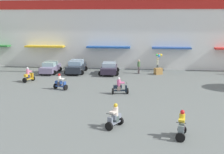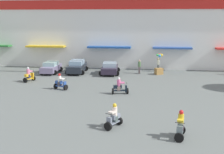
{
  "view_description": "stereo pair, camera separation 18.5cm",
  "coord_description": "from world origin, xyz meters",
  "px_view_note": "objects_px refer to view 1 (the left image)",
  "views": [
    {
      "loc": [
        5.06,
        -7.6,
        6.67
      ],
      "look_at": [
        2.15,
        17.05,
        1.54
      ],
      "focal_mm": 46.62,
      "sensor_mm": 36.0,
      "label": 1
    },
    {
      "loc": [
        5.24,
        -7.58,
        6.67
      ],
      "look_at": [
        2.15,
        17.05,
        1.54
      ],
      "focal_mm": 46.62,
      "sensor_mm": 36.0,
      "label": 2
    }
  ],
  "objects_px": {
    "scooter_rider_0": "(115,118)",
    "scooter_rider_2": "(60,83)",
    "parked_car_1": "(76,67)",
    "scooter_rider_5": "(29,76)",
    "parked_car_0": "(50,67)",
    "pedestrian_3": "(158,64)",
    "parked_car_2": "(109,68)",
    "balloon_vendor_cart": "(158,67)",
    "scooter_rider_1": "(120,87)",
    "scooter_rider_4": "(182,127)",
    "pedestrian_1": "(139,66)"
  },
  "relations": [
    {
      "from": "scooter_rider_4",
      "to": "parked_car_0",
      "type": "bearing_deg",
      "value": 127.3
    },
    {
      "from": "scooter_rider_0",
      "to": "scooter_rider_4",
      "type": "bearing_deg",
      "value": -15.97
    },
    {
      "from": "parked_car_0",
      "to": "scooter_rider_1",
      "type": "xyz_separation_m",
      "value": [
        9.22,
        -8.67,
        -0.11
      ]
    },
    {
      "from": "parked_car_1",
      "to": "pedestrian_1",
      "type": "bearing_deg",
      "value": 3.91
    },
    {
      "from": "parked_car_2",
      "to": "balloon_vendor_cart",
      "type": "xyz_separation_m",
      "value": [
        5.8,
        0.51,
        0.15
      ]
    },
    {
      "from": "pedestrian_3",
      "to": "scooter_rider_5",
      "type": "bearing_deg",
      "value": -151.38
    },
    {
      "from": "parked_car_0",
      "to": "parked_car_2",
      "type": "height_order",
      "value": "parked_car_0"
    },
    {
      "from": "scooter_rider_5",
      "to": "pedestrian_3",
      "type": "bearing_deg",
      "value": 28.62
    },
    {
      "from": "scooter_rider_4",
      "to": "scooter_rider_1",
      "type": "bearing_deg",
      "value": 115.34
    },
    {
      "from": "pedestrian_3",
      "to": "scooter_rider_0",
      "type": "bearing_deg",
      "value": -99.6
    },
    {
      "from": "balloon_vendor_cart",
      "to": "scooter_rider_1",
      "type": "bearing_deg",
      "value": -111.42
    },
    {
      "from": "scooter_rider_1",
      "to": "balloon_vendor_cart",
      "type": "distance_m",
      "value": 10.17
    },
    {
      "from": "scooter_rider_4",
      "to": "balloon_vendor_cart",
      "type": "height_order",
      "value": "balloon_vendor_cart"
    },
    {
      "from": "parked_car_2",
      "to": "scooter_rider_5",
      "type": "xyz_separation_m",
      "value": [
        -7.86,
        -5.18,
        -0.06
      ]
    },
    {
      "from": "scooter_rider_2",
      "to": "pedestrian_3",
      "type": "distance_m",
      "value": 13.87
    },
    {
      "from": "parked_car_2",
      "to": "scooter_rider_1",
      "type": "xyz_separation_m",
      "value": [
        2.09,
        -8.96,
        -0.1
      ]
    },
    {
      "from": "scooter_rider_0",
      "to": "pedestrian_3",
      "type": "height_order",
      "value": "pedestrian_3"
    },
    {
      "from": "pedestrian_3",
      "to": "balloon_vendor_cart",
      "type": "xyz_separation_m",
      "value": [
        0.05,
        -1.74,
        -0.12
      ]
    },
    {
      "from": "parked_car_1",
      "to": "scooter_rider_2",
      "type": "distance_m",
      "value": 8.26
    },
    {
      "from": "balloon_vendor_cart",
      "to": "scooter_rider_4",
      "type": "bearing_deg",
      "value": -88.19
    },
    {
      "from": "parked_car_0",
      "to": "parked_car_2",
      "type": "distance_m",
      "value": 7.14
    },
    {
      "from": "parked_car_1",
      "to": "scooter_rider_5",
      "type": "xyz_separation_m",
      "value": [
        -3.8,
        -5.44,
        -0.13
      ]
    },
    {
      "from": "parked_car_0",
      "to": "scooter_rider_1",
      "type": "height_order",
      "value": "scooter_rider_1"
    },
    {
      "from": "scooter_rider_1",
      "to": "scooter_rider_4",
      "type": "height_order",
      "value": "scooter_rider_4"
    },
    {
      "from": "parked_car_1",
      "to": "scooter_rider_1",
      "type": "xyz_separation_m",
      "value": [
        6.15,
        -9.22,
        -0.18
      ]
    },
    {
      "from": "parked_car_1",
      "to": "scooter_rider_2",
      "type": "height_order",
      "value": "parked_car_1"
    },
    {
      "from": "scooter_rider_4",
      "to": "scooter_rider_5",
      "type": "height_order",
      "value": "scooter_rider_4"
    },
    {
      "from": "scooter_rider_2",
      "to": "balloon_vendor_cart",
      "type": "bearing_deg",
      "value": 42.06
    },
    {
      "from": "parked_car_0",
      "to": "scooter_rider_4",
      "type": "distance_m",
      "value": 22.31
    },
    {
      "from": "parked_car_1",
      "to": "balloon_vendor_cart",
      "type": "xyz_separation_m",
      "value": [
        9.86,
        0.24,
        0.08
      ]
    },
    {
      "from": "parked_car_1",
      "to": "scooter_rider_1",
      "type": "bearing_deg",
      "value": -56.31
    },
    {
      "from": "parked_car_1",
      "to": "scooter_rider_0",
      "type": "relative_size",
      "value": 2.94
    },
    {
      "from": "parked_car_2",
      "to": "scooter_rider_2",
      "type": "height_order",
      "value": "scooter_rider_2"
    },
    {
      "from": "parked_car_0",
      "to": "pedestrian_1",
      "type": "height_order",
      "value": "pedestrian_1"
    },
    {
      "from": "scooter_rider_1",
      "to": "scooter_rider_0",
      "type": "bearing_deg",
      "value": -86.99
    },
    {
      "from": "scooter_rider_1",
      "to": "scooter_rider_2",
      "type": "bearing_deg",
      "value": 170.29
    },
    {
      "from": "parked_car_0",
      "to": "pedestrian_1",
      "type": "bearing_deg",
      "value": 5.75
    },
    {
      "from": "scooter_rider_1",
      "to": "scooter_rider_4",
      "type": "bearing_deg",
      "value": -64.66
    },
    {
      "from": "parked_car_0",
      "to": "pedestrian_3",
      "type": "distance_m",
      "value": 13.13
    },
    {
      "from": "parked_car_0",
      "to": "pedestrian_3",
      "type": "bearing_deg",
      "value": 11.15
    },
    {
      "from": "scooter_rider_0",
      "to": "scooter_rider_2",
      "type": "distance_m",
      "value": 10.84
    },
    {
      "from": "scooter_rider_5",
      "to": "pedestrian_3",
      "type": "relative_size",
      "value": 0.93
    },
    {
      "from": "scooter_rider_2",
      "to": "scooter_rider_5",
      "type": "height_order",
      "value": "scooter_rider_5"
    },
    {
      "from": "scooter_rider_4",
      "to": "pedestrian_1",
      "type": "height_order",
      "value": "pedestrian_1"
    },
    {
      "from": "pedestrian_1",
      "to": "parked_car_1",
      "type": "bearing_deg",
      "value": -176.09
    },
    {
      "from": "parked_car_0",
      "to": "scooter_rider_5",
      "type": "bearing_deg",
      "value": -98.48
    },
    {
      "from": "parked_car_0",
      "to": "scooter_rider_2",
      "type": "xyz_separation_m",
      "value": [
        3.52,
        -7.69,
        -0.09
      ]
    },
    {
      "from": "parked_car_1",
      "to": "scooter_rider_4",
      "type": "bearing_deg",
      "value": -60.28
    },
    {
      "from": "scooter_rider_1",
      "to": "scooter_rider_4",
      "type": "relative_size",
      "value": 0.94
    },
    {
      "from": "scooter_rider_0",
      "to": "scooter_rider_5",
      "type": "height_order",
      "value": "scooter_rider_5"
    }
  ]
}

